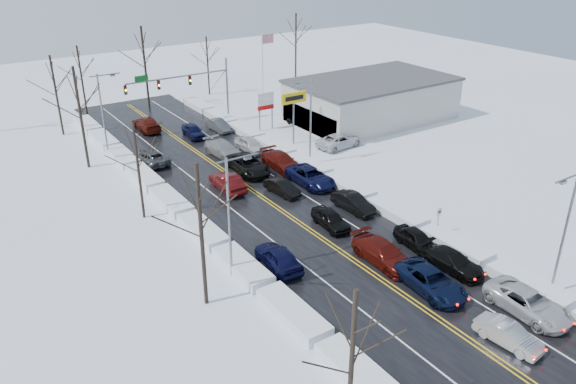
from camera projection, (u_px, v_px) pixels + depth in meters
ground at (298, 222)px, 47.47m from camera, size 160.00×160.00×0.00m
road_surface at (285, 213)px, 48.97m from camera, size 14.00×84.00×0.01m
snow_bank_left at (206, 237)px, 45.14m from camera, size 1.91×72.00×0.78m
snow_bank_right at (352, 192)px, 52.80m from camera, size 1.91×72.00×0.78m
traffic_signal_mast at (190, 84)px, 67.93m from camera, size 13.28×0.39×8.00m
tires_plus_sign at (294, 101)px, 62.66m from camera, size 3.20×0.34×6.00m
used_vehicles_sign at (266, 103)px, 67.89m from camera, size 2.20×0.22×4.65m
speed_limit_sign at (439, 216)px, 44.89m from camera, size 0.55×0.09×2.35m
flagpole at (264, 65)px, 75.15m from camera, size 1.87×1.20×10.00m
dealership_building at (371, 99)px, 71.96m from camera, size 20.40×12.40×5.30m
streetlight_se at (565, 225)px, 35.86m from camera, size 3.20×0.25×9.00m
streetlight_ne at (309, 115)px, 56.91m from camera, size 3.20×0.25×9.00m
streetlight_sw at (231, 208)px, 38.02m from camera, size 3.20×0.25×9.00m
streetlight_nw at (104, 109)px, 59.08m from camera, size 3.20×0.25×9.00m
tree_left_a at (353, 342)px, 24.22m from camera, size 3.60×3.60×9.00m
tree_left_b at (200, 209)px, 34.19m from camera, size 4.00×4.00×10.00m
tree_left_c at (136, 153)px, 45.67m from camera, size 3.40×3.40×8.50m
tree_left_d at (78, 98)px, 55.25m from camera, size 4.20×4.20×10.50m
tree_left_e at (54, 80)px, 64.77m from camera, size 3.80×3.80×9.50m
tree_far_b at (80, 67)px, 72.60m from camera, size 3.60×3.60×9.00m
tree_far_c at (143, 52)px, 74.54m from camera, size 4.40×4.40×11.00m
tree_far_d at (207, 54)px, 81.45m from camera, size 3.40×3.40×8.50m
tree_far_e at (296, 34)px, 89.29m from camera, size 4.20×4.20×10.50m
queued_car_1 at (507, 344)px, 33.50m from camera, size 1.87×4.19×1.34m
queued_car_2 at (430, 291)px, 38.42m from camera, size 3.04×5.76×1.54m
queued_car_3 at (382, 262)px, 41.68m from camera, size 2.37×5.63×1.62m
queued_car_4 at (330, 227)px, 46.64m from camera, size 2.14×4.43×1.46m
queued_car_5 at (282, 194)px, 52.45m from camera, size 1.84×4.15×1.33m
queued_car_6 at (248, 172)px, 57.08m from camera, size 3.19×6.19×1.67m
queued_car_7 at (224, 156)px, 61.18m from camera, size 2.66×5.70×1.61m
queued_car_8 at (194, 137)px, 66.82m from camera, size 2.10×4.50×1.49m
queued_car_10 at (526, 313)px, 36.21m from camera, size 2.77×5.75×1.58m
queued_car_11 at (451, 270)px, 40.79m from camera, size 2.45×5.10×1.43m
queued_car_12 at (416, 248)px, 43.60m from camera, size 2.14×4.44×1.46m
queued_car_13 at (353, 210)px, 49.42m from camera, size 1.75×4.53×1.47m
queued_car_14 at (310, 184)px, 54.42m from camera, size 2.78×5.89×1.63m
queued_car_15 at (282, 169)px, 57.95m from camera, size 2.32×5.65×1.64m
queued_car_16 at (251, 151)px, 62.50m from camera, size 2.04×4.61×1.54m
queued_car_17 at (219, 131)px, 68.88m from camera, size 1.66×4.25×1.38m
oncoming_car_0 at (228, 190)px, 53.25m from camera, size 1.85×4.97×1.62m
oncoming_car_1 at (151, 163)px, 59.27m from camera, size 2.91×5.44×1.46m
oncoming_car_2 at (147, 130)px, 69.11m from camera, size 2.54×5.77×1.65m
oncoming_car_3 at (278, 267)px, 41.11m from camera, size 2.34×5.01×1.66m
parked_car_0 at (339, 147)px, 63.73m from camera, size 5.90×3.17×1.57m
parked_car_1 at (344, 135)px, 67.30m from camera, size 2.78×5.39×1.49m
parked_car_2 at (301, 126)px, 70.57m from camera, size 2.08×4.27×1.40m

